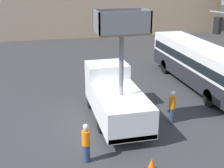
{
  "coord_description": "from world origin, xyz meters",
  "views": [
    {
      "loc": [
        -3.58,
        -14.93,
        8.05
      ],
      "look_at": [
        0.48,
        1.67,
        1.93
      ],
      "focal_mm": 50.0,
      "sensor_mm": 36.0,
      "label": 1
    }
  ],
  "objects": [
    {
      "name": "city_bus",
      "position": [
        7.86,
        4.99,
        1.85
      ],
      "size": [
        2.49,
        11.58,
        3.11
      ],
      "rotation": [
        0.0,
        0.0,
        1.53
      ],
      "color": "#232328",
      "rests_on": "ground_plane"
    },
    {
      "name": "road_worker_directing",
      "position": [
        3.51,
        -0.19,
        0.96
      ],
      "size": [
        0.38,
        0.38,
        1.9
      ],
      "rotation": [
        0.0,
        0.0,
        5.21
      ],
      "color": "navy",
      "rests_on": "ground_plane"
    },
    {
      "name": "ground_plane",
      "position": [
        0.0,
        0.0,
        0.0
      ],
      "size": [
        120.0,
        120.0,
        0.0
      ],
      "primitive_type": "plane",
      "color": "#333335"
    },
    {
      "name": "utility_truck",
      "position": [
        0.48,
        0.94,
        1.52
      ],
      "size": [
        2.57,
        6.55,
        6.38
      ],
      "color": "white",
      "rests_on": "ground_plane"
    },
    {
      "name": "traffic_cone_near_truck",
      "position": [
        0.75,
        -4.37,
        0.32
      ],
      "size": [
        0.59,
        0.59,
        0.67
      ],
      "color": "black",
      "rests_on": "ground_plane"
    },
    {
      "name": "road_worker_near_truck",
      "position": [
        -1.82,
        -2.91,
        0.94
      ],
      "size": [
        0.38,
        0.38,
        1.87
      ],
      "rotation": [
        0.0,
        0.0,
        2.06
      ],
      "color": "navy",
      "rests_on": "ground_plane"
    }
  ]
}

